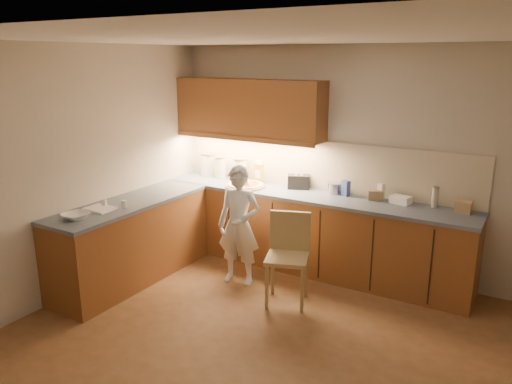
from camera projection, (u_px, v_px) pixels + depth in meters
The scene contains 24 objects.
room at pixel (265, 158), 4.00m from camera, with size 4.54×4.50×2.62m.
l_counter at pixel (249, 234), 5.80m from camera, with size 3.77×2.62×0.92m.
backsplash at pixel (320, 165), 5.95m from camera, with size 3.75×0.02×0.58m, color beige.
upper_cabinets at pixel (249, 108), 6.09m from camera, with size 1.95×0.36×0.73m.
pizza_on_board at pixel (245, 185), 6.10m from camera, with size 0.49×0.49×0.20m.
child at pixel (239, 226), 5.48m from camera, with size 0.49×0.32×1.33m, color white.
wooden_chair at pixel (288, 251), 5.09m from camera, with size 0.53×0.53×0.93m.
mixing_bowl at pixel (76, 216), 4.88m from camera, with size 0.25×0.25×0.06m, color white.
canister_a at pixel (206, 164), 6.64m from camera, with size 0.15×0.15×0.31m.
canister_b at pixel (210, 165), 6.64m from camera, with size 0.17×0.17×0.29m.
canister_c at pixel (220, 167), 6.51m from camera, with size 0.15×0.15×0.29m.
canister_d at pixel (240, 169), 6.40m from camera, with size 0.18×0.18×0.29m.
oil_jug at pixel (259, 173), 6.26m from camera, with size 0.10×0.08×0.29m.
toaster at pixel (299, 182), 6.00m from camera, with size 0.30×0.24×0.17m.
steel_pot at pixel (334, 188), 5.80m from camera, with size 0.17×0.17×0.13m.
blue_box at pixel (346, 188), 5.69m from camera, with size 0.09×0.06×0.18m, color #334A9A.
card_box_a at pixel (376, 195), 5.53m from camera, with size 0.16×0.11×0.11m, color #9F8255.
white_bottle at pixel (381, 191), 5.54m from camera, with size 0.06×0.06×0.18m, color silver.
flat_pack at pixel (401, 200), 5.40m from camera, with size 0.21×0.14×0.08m, color white.
tall_jar at pixel (435, 197), 5.24m from camera, with size 0.07×0.07×0.23m.
card_box_b at pixel (463, 207), 5.07m from camera, with size 0.16×0.12×0.12m, color tan.
dough_cloth at pixel (100, 209), 5.18m from camera, with size 0.29×0.23×0.02m, color white.
spice_jar_a at pixel (104, 203), 5.28m from camera, with size 0.06×0.06×0.08m, color white.
spice_jar_b at pixel (124, 204), 5.27m from camera, with size 0.05×0.05×0.07m, color silver.
Camera 1 is at (1.95, -3.41, 2.46)m, focal length 35.00 mm.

